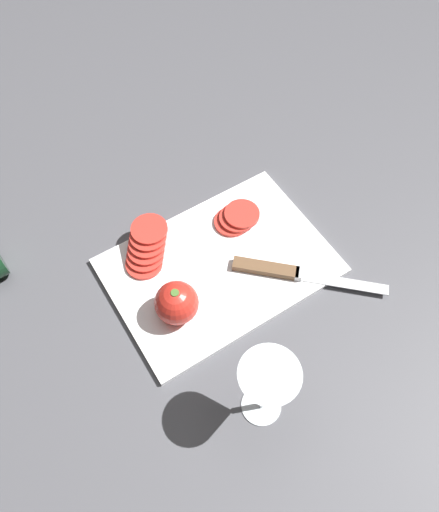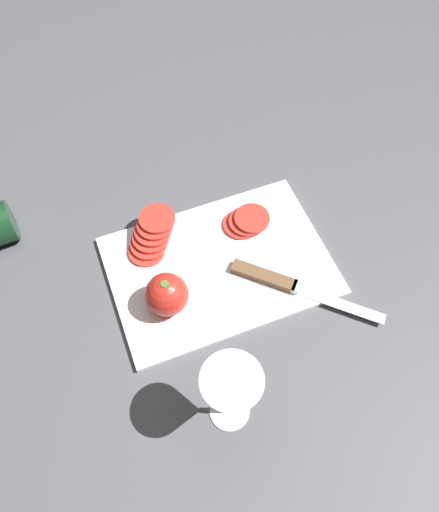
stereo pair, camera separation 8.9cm
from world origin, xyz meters
The scene contains 7 objects.
ground_plane centered at (0.00, 0.00, 0.00)m, with size 3.00×3.00×0.00m, color #4C4C51.
cutting_board centered at (0.04, -0.02, 0.01)m, with size 0.40×0.28×0.01m.
wine_glass centered at (0.12, 0.23, 0.11)m, with size 0.09×0.09×0.16m.
whole_tomato centered at (0.16, 0.02, 0.05)m, with size 0.08×0.08×0.08m.
knife centered at (-0.04, 0.05, 0.02)m, with size 0.22×0.21×0.01m.
tomato_slice_stack_near centered at (-0.04, -0.09, 0.02)m, with size 0.09×0.07×0.02m.
tomato_slice_stack_far centered at (0.14, -0.12, 0.03)m, with size 0.10×0.11×0.04m.
Camera 2 is at (0.21, 0.40, 0.80)m, focal length 35.00 mm.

